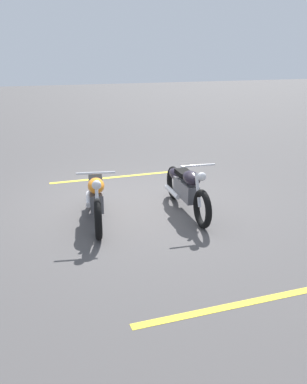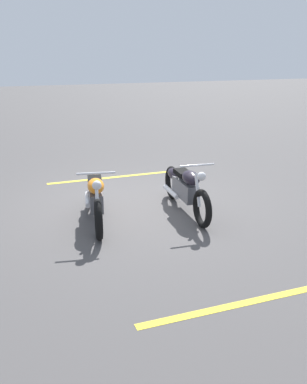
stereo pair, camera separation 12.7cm
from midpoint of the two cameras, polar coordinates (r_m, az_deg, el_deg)
name	(u,v)px [view 2 (the right image)]	position (r m, az deg, el deg)	size (l,w,h in m)	color
ground_plane	(132,205)	(8.50, -3.22, -1.70)	(60.00, 60.00, 0.00)	#474444
motorcycle_bright_foreground	(95,195)	(7.68, -8.09, -0.43)	(2.22, 0.66, 1.04)	black
motorcycle_dark_foreground	(185,187)	(8.07, 3.67, 0.65)	(2.23, 0.62, 1.04)	black
parking_stripe_near	(115,177)	(10.37, -5.36, 1.97)	(3.20, 0.12, 0.01)	yellow
parking_stripe_mid	(260,299)	(5.59, 13.20, -13.55)	(3.20, 0.12, 0.01)	yellow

